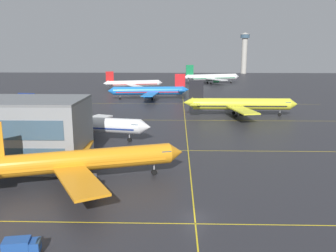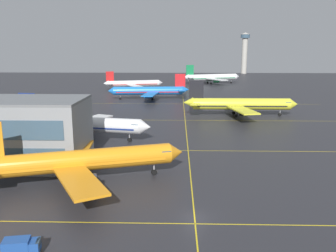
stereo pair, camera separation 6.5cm
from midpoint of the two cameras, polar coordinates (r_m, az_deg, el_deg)
ground_plane at (r=52.96m, az=4.27°, el=-14.34°), size 600.00×600.00×0.00m
airliner_front_gate at (r=65.76m, az=-13.97°, el=-5.43°), size 37.46×32.00×11.90m
airliner_second_row at (r=96.62m, az=-14.05°, el=0.27°), size 38.44×32.75×11.98m
airliner_third_row at (r=128.64m, az=11.36°, el=3.46°), size 40.23×34.86×12.56m
airliner_far_left_stand at (r=167.70m, az=-3.06°, el=5.65°), size 38.15×32.80×11.86m
airliner_far_right_stand at (r=206.80m, az=-5.63°, el=6.78°), size 34.02×28.99×10.73m
airliner_distant_taxiway at (r=242.25m, az=6.96°, el=7.74°), size 39.93×34.18×12.78m
taxiway_markings at (r=101.94m, az=2.94°, el=-1.10°), size 117.64×157.96×0.01m
service_truck_red_van at (r=47.00m, az=-22.40°, el=-17.40°), size 4.38×2.75×2.10m
control_tower at (r=345.56m, az=12.13°, el=11.83°), size 8.82×8.82×37.50m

